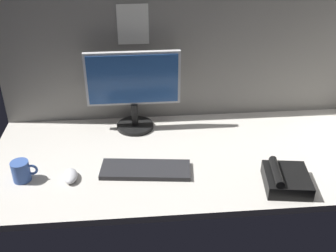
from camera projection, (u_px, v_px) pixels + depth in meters
ground_plane at (194, 155)px, 180.34cm from camera, size 180.00×80.00×3.00cm
cubicle_wall_back at (186, 51)px, 195.02cm from camera, size 180.00×5.50×68.26cm
monitor at (133, 87)px, 188.49cm from camera, size 44.43×18.00×38.86cm
keyboard at (146, 170)px, 166.27cm from camera, size 38.24×17.12×2.00cm
mouse at (70, 176)px, 161.41cm from camera, size 6.23×9.95×3.40cm
mug_ceramic_blue at (21, 171)px, 159.83cm from camera, size 10.35×7.16×8.62cm
desk_phone at (286, 179)px, 157.01cm from camera, size 19.58×21.27×8.80cm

